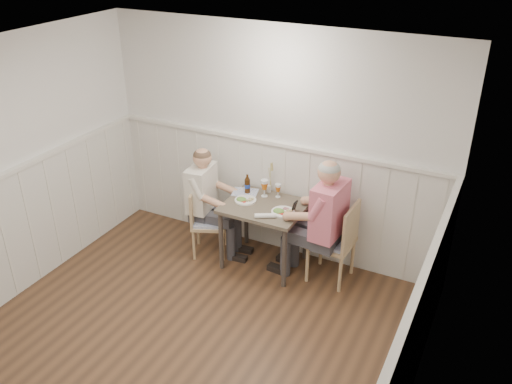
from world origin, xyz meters
TOP-DOWN VIEW (x-y plane):
  - ground_plane at (0.00, 0.00)m, footprint 4.50×4.50m
  - room_shell at (0.00, 0.00)m, footprint 4.04×4.54m
  - wainscot at (0.00, 0.69)m, footprint 4.00×4.49m
  - dining_table at (0.08, 1.84)m, footprint 0.86×0.70m
  - chair_right at (0.90, 1.91)m, footprint 0.45×0.45m
  - chair_left at (-0.62, 1.74)m, footprint 0.51×0.51m
  - man_in_pink at (0.78, 1.82)m, footprint 0.69×0.48m
  - diner_cream at (-0.65, 1.81)m, footprint 0.63×0.44m
  - plate_man at (0.32, 1.77)m, footprint 0.25×0.25m
  - plate_diner at (-0.16, 1.83)m, footprint 0.24×0.24m
  - beer_glass_a at (0.14, 2.08)m, footprint 0.06×0.06m
  - beer_glass_b at (-0.01, 2.02)m, footprint 0.08×0.08m
  - beer_bottle at (-0.22, 2.02)m, footprint 0.06×0.06m
  - rolled_napkin at (0.21, 1.60)m, footprint 0.22×0.15m
  - grass_vase at (-0.01, 2.14)m, footprint 0.04×0.04m
  - gingham_mat at (-0.24, 2.01)m, footprint 0.33×0.29m

SIDE VIEW (x-z plane):
  - ground_plane at x=0.00m, z-range 0.00..0.00m
  - chair_left at x=-0.62m, z-range 0.03..0.85m
  - chair_right at x=0.90m, z-range 0.04..0.96m
  - diner_cream at x=-0.65m, z-range -0.11..1.20m
  - man_in_pink at x=0.78m, z-range -0.12..1.33m
  - dining_table at x=0.08m, z-range 0.27..1.02m
  - wainscot at x=0.00m, z-range 0.02..1.36m
  - gingham_mat at x=-0.24m, z-range 0.75..0.76m
  - plate_diner at x=-0.16m, z-range 0.74..0.80m
  - plate_man at x=0.32m, z-range 0.74..0.80m
  - rolled_napkin at x=0.21m, z-range 0.75..0.80m
  - beer_bottle at x=-0.22m, z-range 0.74..0.96m
  - beer_glass_a at x=0.14m, z-range 0.78..0.94m
  - beer_glass_b at x=-0.01m, z-range 0.78..0.99m
  - grass_vase at x=-0.01m, z-range 0.73..1.12m
  - room_shell at x=0.00m, z-range 0.22..2.82m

